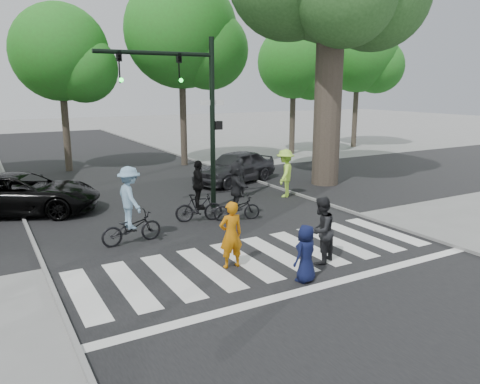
% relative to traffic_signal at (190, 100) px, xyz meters
% --- Properties ---
extents(ground, '(120.00, 120.00, 0.00)m').
position_rel_traffic_signal_xyz_m(ground, '(-0.35, -6.20, -3.90)').
color(ground, gray).
rests_on(ground, ground).
extents(road_stem, '(10.00, 70.00, 0.01)m').
position_rel_traffic_signal_xyz_m(road_stem, '(-0.35, -1.20, -3.90)').
color(road_stem, black).
rests_on(road_stem, ground).
extents(road_cross, '(70.00, 10.00, 0.01)m').
position_rel_traffic_signal_xyz_m(road_cross, '(-0.35, 1.80, -3.89)').
color(road_cross, black).
rests_on(road_cross, ground).
extents(curb_left, '(0.10, 70.00, 0.10)m').
position_rel_traffic_signal_xyz_m(curb_left, '(-5.40, -1.20, -3.85)').
color(curb_left, gray).
rests_on(curb_left, ground).
extents(curb_right, '(0.10, 70.00, 0.10)m').
position_rel_traffic_signal_xyz_m(curb_right, '(4.70, -1.20, -3.85)').
color(curb_right, gray).
rests_on(curb_right, ground).
extents(crosswalk, '(10.00, 3.85, 0.01)m').
position_rel_traffic_signal_xyz_m(crosswalk, '(-0.35, -5.54, -3.89)').
color(crosswalk, silver).
rests_on(crosswalk, ground).
extents(traffic_signal, '(4.45, 0.29, 6.00)m').
position_rel_traffic_signal_xyz_m(traffic_signal, '(0.00, 0.00, 0.00)').
color(traffic_signal, black).
rests_on(traffic_signal, ground).
extents(bg_tree_2, '(5.04, 4.80, 8.40)m').
position_rel_traffic_signal_xyz_m(bg_tree_2, '(-2.11, 10.42, 1.88)').
color(bg_tree_2, brown).
rests_on(bg_tree_2, ground).
extents(bg_tree_3, '(6.30, 6.00, 10.20)m').
position_rel_traffic_signal_xyz_m(bg_tree_3, '(3.95, 9.07, 3.04)').
color(bg_tree_3, brown).
rests_on(bg_tree_3, ground).
extents(bg_tree_4, '(4.83, 4.60, 8.15)m').
position_rel_traffic_signal_xyz_m(bg_tree_4, '(11.88, 9.93, 1.73)').
color(bg_tree_4, brown).
rests_on(bg_tree_4, ground).
extents(bg_tree_5, '(5.67, 5.40, 9.30)m').
position_rel_traffic_signal_xyz_m(bg_tree_5, '(17.92, 10.50, 2.46)').
color(bg_tree_5, brown).
rests_on(bg_tree_5, ground).
extents(pedestrian_woman, '(0.63, 0.43, 1.67)m').
position_rel_traffic_signal_xyz_m(pedestrian_woman, '(-1.36, -5.40, -3.06)').
color(pedestrian_woman, '#C46F0A').
rests_on(pedestrian_woman, ground).
extents(pedestrian_child, '(0.75, 0.60, 1.34)m').
position_rel_traffic_signal_xyz_m(pedestrian_child, '(-0.30, -6.99, -3.23)').
color(pedestrian_child, '#0E1438').
rests_on(pedestrian_child, ground).
extents(pedestrian_adult, '(1.02, 0.93, 1.71)m').
position_rel_traffic_signal_xyz_m(pedestrian_adult, '(0.74, -6.24, -3.05)').
color(pedestrian_adult, black).
rests_on(pedestrian_adult, ground).
extents(cyclist_left, '(1.79, 1.18, 2.22)m').
position_rel_traffic_signal_xyz_m(cyclist_left, '(-2.95, -2.44, -2.94)').
color(cyclist_left, black).
rests_on(cyclist_left, ground).
extents(cyclist_mid, '(1.62, 1.02, 2.04)m').
position_rel_traffic_signal_xyz_m(cyclist_mid, '(-0.36, -1.36, -3.06)').
color(cyclist_mid, black).
rests_on(cyclist_mid, ground).
extents(cyclist_right, '(1.65, 1.53, 1.98)m').
position_rel_traffic_signal_xyz_m(cyclist_right, '(0.79, -1.85, -3.02)').
color(cyclist_right, black).
rests_on(cyclist_right, ground).
extents(car_suv, '(5.66, 4.27, 1.43)m').
position_rel_traffic_signal_xyz_m(car_suv, '(-5.28, 2.54, -3.19)').
color(car_suv, black).
rests_on(car_suv, ground).
extents(car_grey, '(4.71, 3.19, 1.49)m').
position_rel_traffic_signal_xyz_m(car_grey, '(3.73, 3.57, -3.16)').
color(car_grey, '#323237').
rests_on(car_grey, ground).
extents(bystander_hivis, '(1.39, 1.39, 1.93)m').
position_rel_traffic_signal_xyz_m(bystander_hivis, '(4.12, 0.13, -2.94)').
color(bystander_hivis, '#BCFD48').
rests_on(bystander_hivis, ground).
extents(bystander_dark, '(0.60, 0.41, 1.60)m').
position_rel_traffic_signal_xyz_m(bystander_dark, '(2.43, 0.90, -3.10)').
color(bystander_dark, black).
rests_on(bystander_dark, ground).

